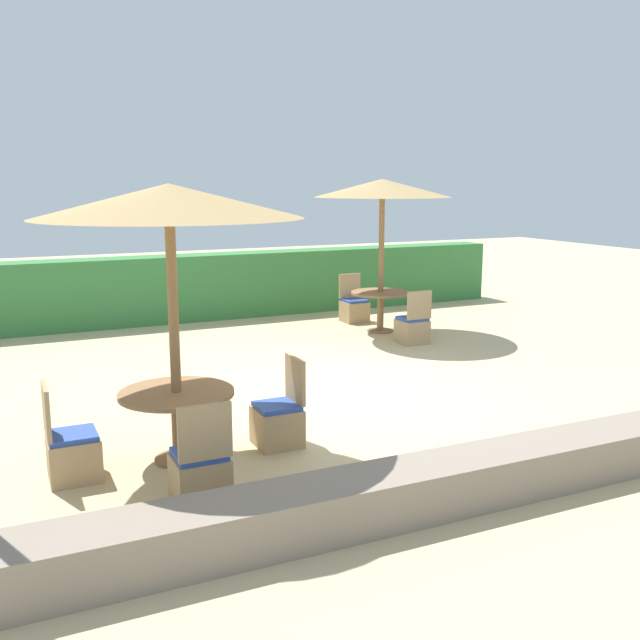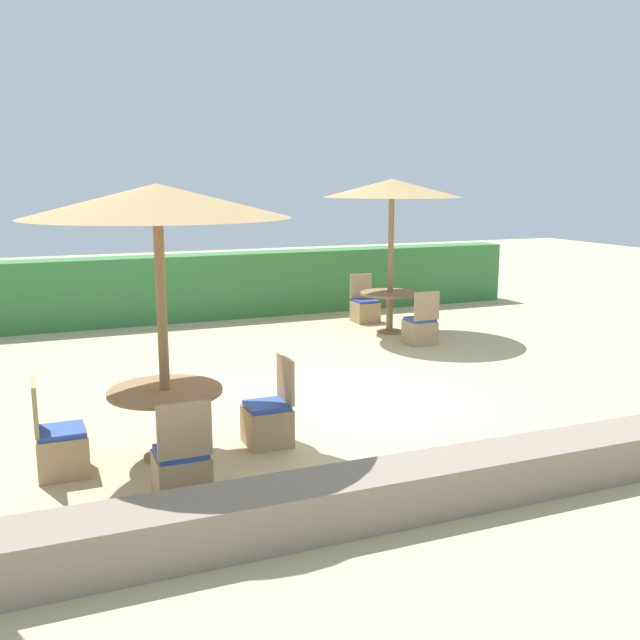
{
  "view_description": "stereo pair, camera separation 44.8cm",
  "coord_description": "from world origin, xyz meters",
  "px_view_note": "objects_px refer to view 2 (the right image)",
  "views": [
    {
      "loc": [
        -3.95,
        -7.9,
        2.73
      ],
      "look_at": [
        0.0,
        0.6,
        0.9
      ],
      "focal_mm": 40.0,
      "sensor_mm": 36.0,
      "label": 1
    },
    {
      "loc": [
        -3.53,
        -8.08,
        2.73
      ],
      "look_at": [
        0.0,
        0.6,
        0.9
      ],
      "focal_mm": 40.0,
      "sensor_mm": 36.0,
      "label": 2
    }
  ],
  "objects_px": {
    "patio_chair_front_left_east": "(269,420)",
    "round_table_front_left": "(166,403)",
    "patio_chair_back_right_south": "(420,329)",
    "patio_chair_front_left_south": "(182,470)",
    "parasol_back_right": "(392,189)",
    "round_table_back_right": "(390,301)",
    "parasol_front_left": "(157,202)",
    "patio_chair_back_right_north": "(365,309)",
    "patio_chair_front_left_west": "(60,448)"
  },
  "relations": [
    {
      "from": "patio_chair_back_right_north",
      "to": "patio_chair_front_left_east",
      "type": "relative_size",
      "value": 1.0
    },
    {
      "from": "patio_chair_front_left_west",
      "to": "patio_chair_front_left_south",
      "type": "bearing_deg",
      "value": 44.93
    },
    {
      "from": "parasol_back_right",
      "to": "patio_chair_front_left_south",
      "type": "distance_m",
      "value": 7.77
    },
    {
      "from": "round_table_back_right",
      "to": "parasol_front_left",
      "type": "bearing_deg",
      "value": -137.1
    },
    {
      "from": "parasol_back_right",
      "to": "parasol_front_left",
      "type": "xyz_separation_m",
      "value": [
        -4.88,
        -4.53,
        -0.06
      ]
    },
    {
      "from": "parasol_back_right",
      "to": "parasol_front_left",
      "type": "height_order",
      "value": "parasol_back_right"
    },
    {
      "from": "parasol_front_left",
      "to": "patio_chair_front_left_west",
      "type": "bearing_deg",
      "value": -177.68
    },
    {
      "from": "parasol_back_right",
      "to": "patio_chair_front_left_west",
      "type": "bearing_deg",
      "value": -142.15
    },
    {
      "from": "round_table_back_right",
      "to": "patio_chair_back_right_south",
      "type": "relative_size",
      "value": 1.17
    },
    {
      "from": "patio_chair_back_right_south",
      "to": "patio_chair_front_left_west",
      "type": "height_order",
      "value": "same"
    },
    {
      "from": "patio_chair_back_right_north",
      "to": "patio_chair_front_left_west",
      "type": "bearing_deg",
      "value": 43.67
    },
    {
      "from": "round_table_front_left",
      "to": "parasol_back_right",
      "type": "bearing_deg",
      "value": 42.9
    },
    {
      "from": "patio_chair_front_left_east",
      "to": "round_table_back_right",
      "type": "bearing_deg",
      "value": -39.95
    },
    {
      "from": "patio_chair_back_right_south",
      "to": "patio_chair_front_left_south",
      "type": "height_order",
      "value": "same"
    },
    {
      "from": "round_table_front_left",
      "to": "patio_chair_back_right_south",
      "type": "bearing_deg",
      "value": 35.27
    },
    {
      "from": "patio_chair_front_left_south",
      "to": "round_table_front_left",
      "type": "bearing_deg",
      "value": 87.0
    },
    {
      "from": "patio_chair_back_right_south",
      "to": "patio_chair_front_left_south",
      "type": "distance_m",
      "value": 6.68
    },
    {
      "from": "patio_chair_front_left_east",
      "to": "patio_chair_front_left_west",
      "type": "xyz_separation_m",
      "value": [
        -2.07,
        -0.01,
        0.0
      ]
    },
    {
      "from": "parasol_front_left",
      "to": "patio_chair_front_left_south",
      "type": "bearing_deg",
      "value": -93.0
    },
    {
      "from": "patio_chair_front_left_south",
      "to": "patio_chair_front_left_west",
      "type": "distance_m",
      "value": 1.35
    },
    {
      "from": "round_table_front_left",
      "to": "patio_chair_front_left_south",
      "type": "xyz_separation_m",
      "value": [
        -0.05,
        -1.0,
        -0.31
      ]
    },
    {
      "from": "parasol_back_right",
      "to": "patio_chair_front_left_south",
      "type": "xyz_separation_m",
      "value": [
        -4.93,
        -5.53,
        -2.33
      ]
    },
    {
      "from": "patio_chair_front_left_east",
      "to": "round_table_front_left",
      "type": "bearing_deg",
      "value": 88.56
    },
    {
      "from": "parasol_back_right",
      "to": "patio_chair_front_left_east",
      "type": "bearing_deg",
      "value": -129.95
    },
    {
      "from": "parasol_back_right",
      "to": "patio_chair_back_right_north",
      "type": "bearing_deg",
      "value": 90.0
    },
    {
      "from": "round_table_back_right",
      "to": "patio_chair_front_left_west",
      "type": "height_order",
      "value": "patio_chair_front_left_west"
    },
    {
      "from": "round_table_front_left",
      "to": "patio_chair_front_left_west",
      "type": "distance_m",
      "value": 1.06
    },
    {
      "from": "patio_chair_front_left_east",
      "to": "patio_chair_front_left_west",
      "type": "bearing_deg",
      "value": 90.4
    },
    {
      "from": "patio_chair_back_right_south",
      "to": "round_table_front_left",
      "type": "bearing_deg",
      "value": -144.73
    },
    {
      "from": "parasol_back_right",
      "to": "round_table_back_right",
      "type": "distance_m",
      "value": 2.0
    },
    {
      "from": "parasol_front_left",
      "to": "patio_chair_front_left_south",
      "type": "relative_size",
      "value": 2.92
    },
    {
      "from": "parasol_back_right",
      "to": "patio_chair_front_left_east",
      "type": "height_order",
      "value": "parasol_back_right"
    },
    {
      "from": "patio_chair_back_right_south",
      "to": "patio_chair_front_left_east",
      "type": "height_order",
      "value": "same"
    },
    {
      "from": "parasol_front_left",
      "to": "patio_chair_front_left_west",
      "type": "distance_m",
      "value": 2.49
    },
    {
      "from": "round_table_back_right",
      "to": "patio_chair_front_left_west",
      "type": "bearing_deg",
      "value": -142.15
    },
    {
      "from": "patio_chair_back_right_north",
      "to": "patio_chair_front_left_south",
      "type": "xyz_separation_m",
      "value": [
        -4.93,
        -6.58,
        0.0
      ]
    },
    {
      "from": "patio_chair_front_left_east",
      "to": "parasol_back_right",
      "type": "bearing_deg",
      "value": -39.95
    },
    {
      "from": "patio_chair_front_left_south",
      "to": "patio_chair_front_left_west",
      "type": "bearing_deg",
      "value": 134.93
    },
    {
      "from": "round_table_front_left",
      "to": "patio_chair_front_left_south",
      "type": "height_order",
      "value": "patio_chair_front_left_south"
    },
    {
      "from": "parasol_back_right",
      "to": "parasol_front_left",
      "type": "distance_m",
      "value": 6.66
    },
    {
      "from": "parasol_back_right",
      "to": "parasol_front_left",
      "type": "bearing_deg",
      "value": -137.1
    },
    {
      "from": "parasol_front_left",
      "to": "patio_chair_front_left_south",
      "type": "xyz_separation_m",
      "value": [
        -0.05,
        -1.0,
        -2.27
      ]
    },
    {
      "from": "round_table_back_right",
      "to": "patio_chair_back_right_south",
      "type": "bearing_deg",
      "value": -88.38
    },
    {
      "from": "patio_chair_front_left_west",
      "to": "round_table_back_right",
      "type": "bearing_deg",
      "value": 127.85
    },
    {
      "from": "parasol_back_right",
      "to": "patio_chair_back_right_north",
      "type": "relative_size",
      "value": 2.98
    },
    {
      "from": "parasol_front_left",
      "to": "round_table_front_left",
      "type": "relative_size",
      "value": 2.4
    },
    {
      "from": "parasol_back_right",
      "to": "patio_chair_back_right_north",
      "type": "height_order",
      "value": "parasol_back_right"
    },
    {
      "from": "patio_chair_back_right_north",
      "to": "parasol_back_right",
      "type": "bearing_deg",
      "value": 90.0
    },
    {
      "from": "parasol_front_left",
      "to": "round_table_front_left",
      "type": "xyz_separation_m",
      "value": [
        0.0,
        0.0,
        -1.96
      ]
    },
    {
      "from": "patio_chair_front_left_west",
      "to": "parasol_back_right",
      "type": "bearing_deg",
      "value": 127.85
    }
  ]
}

